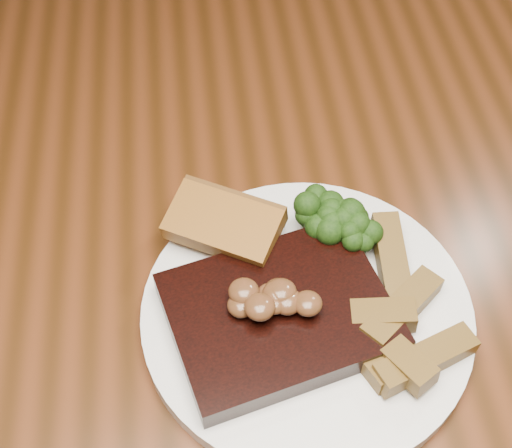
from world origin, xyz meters
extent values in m
cube|color=#45200D|center=(0.00, 0.00, 0.73)|extent=(1.60, 0.90, 0.04)
cube|color=black|center=(0.06, 0.69, 0.40)|extent=(0.51, 0.51, 0.04)
cylinder|color=black|center=(0.16, 0.90, 0.19)|extent=(0.04, 0.04, 0.38)
cylinder|color=black|center=(-0.14, 0.79, 0.19)|extent=(0.04, 0.04, 0.38)
cylinder|color=black|center=(0.27, 0.60, 0.19)|extent=(0.04, 0.04, 0.38)
cylinder|color=black|center=(-0.03, 0.49, 0.19)|extent=(0.04, 0.04, 0.38)
cube|color=black|center=(0.12, 0.53, 0.63)|extent=(0.38, 0.16, 0.41)
cylinder|color=silver|center=(0.04, -0.08, 0.76)|extent=(0.30, 0.30, 0.01)
cube|color=black|center=(0.02, -0.09, 0.77)|extent=(0.20, 0.17, 0.03)
cube|color=beige|center=(0.02, -0.15, 0.77)|extent=(0.14, 0.05, 0.02)
cube|color=brown|center=(-0.02, 0.00, 0.77)|extent=(0.11, 0.09, 0.02)
camera|label=1|loc=(-0.03, -0.38, 1.29)|focal=50.00mm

